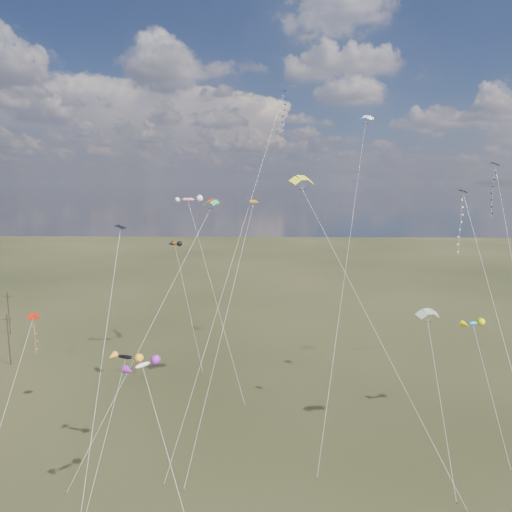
{
  "coord_description": "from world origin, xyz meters",
  "views": [
    {
      "loc": [
        1.51,
        -35.29,
        27.51
      ],
      "look_at": [
        0.0,
        18.0,
        19.0
      ],
      "focal_mm": 32.0,
      "sensor_mm": 36.0,
      "label": 1
    }
  ],
  "objects_px": {
    "parafoil_yellow": "(303,179)",
    "novelty_black_orange": "(125,357)",
    "diamond_black_high": "(496,204)",
    "utility_pole_near": "(9,339)",
    "utility_pole_far": "(9,313)"
  },
  "relations": [
    {
      "from": "novelty_black_orange",
      "to": "utility_pole_near",
      "type": "bearing_deg",
      "value": 137.46
    },
    {
      "from": "utility_pole_near",
      "to": "parafoil_yellow",
      "type": "height_order",
      "value": "parafoil_yellow"
    },
    {
      "from": "utility_pole_near",
      "to": "parafoil_yellow",
      "type": "xyz_separation_m",
      "value": [
        43.25,
        -14.12,
        23.95
      ]
    },
    {
      "from": "parafoil_yellow",
      "to": "novelty_black_orange",
      "type": "bearing_deg",
      "value": -152.01
    },
    {
      "from": "utility_pole_far",
      "to": "parafoil_yellow",
      "type": "distance_m",
      "value": 63.18
    },
    {
      "from": "diamond_black_high",
      "to": "novelty_black_orange",
      "type": "xyz_separation_m",
      "value": [
        -38.94,
        -9.44,
        -14.49
      ]
    },
    {
      "from": "novelty_black_orange",
      "to": "diamond_black_high",
      "type": "bearing_deg",
      "value": 13.62
    },
    {
      "from": "utility_pole_near",
      "to": "utility_pole_far",
      "type": "xyz_separation_m",
      "value": [
        -8.0,
        14.0,
        0.0
      ]
    },
    {
      "from": "diamond_black_high",
      "to": "parafoil_yellow",
      "type": "height_order",
      "value": "diamond_black_high"
    },
    {
      "from": "utility_pole_near",
      "to": "parafoil_yellow",
      "type": "relative_size",
      "value": 0.28
    },
    {
      "from": "parafoil_yellow",
      "to": "novelty_black_orange",
      "type": "relative_size",
      "value": 2.56
    },
    {
      "from": "utility_pole_near",
      "to": "novelty_black_orange",
      "type": "distance_m",
      "value": 35.4
    },
    {
      "from": "diamond_black_high",
      "to": "novelty_black_orange",
      "type": "height_order",
      "value": "diamond_black_high"
    },
    {
      "from": "diamond_black_high",
      "to": "novelty_black_orange",
      "type": "bearing_deg",
      "value": -166.38
    },
    {
      "from": "utility_pole_near",
      "to": "utility_pole_far",
      "type": "relative_size",
      "value": 1.0
    }
  ]
}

